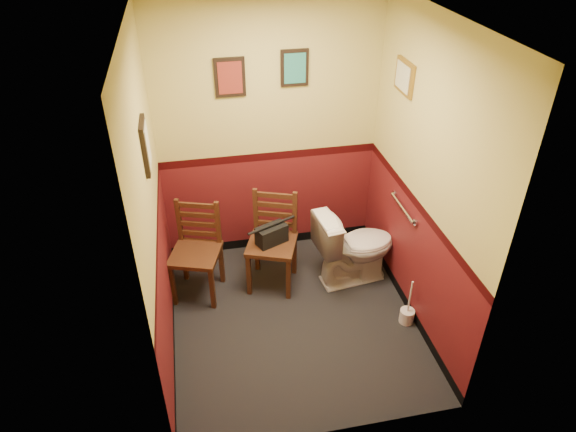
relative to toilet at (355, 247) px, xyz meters
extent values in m
cube|color=black|center=(-0.72, -0.46, -0.40)|extent=(2.20, 2.40, 0.00)
cube|color=silver|center=(-0.72, -0.46, 2.30)|extent=(2.20, 2.40, 0.00)
cube|color=#5E1518|center=(-0.72, 0.74, 0.95)|extent=(2.20, 0.00, 2.70)
cube|color=#5E1518|center=(-0.72, -1.66, 0.95)|extent=(2.20, 0.00, 2.70)
cube|color=#5E1518|center=(-1.82, -0.46, 0.95)|extent=(0.00, 2.40, 2.70)
cube|color=#5E1518|center=(0.38, -0.46, 0.95)|extent=(0.00, 2.40, 2.70)
cylinder|color=silver|center=(0.34, -0.21, 0.55)|extent=(0.03, 0.50, 0.03)
cylinder|color=silver|center=(0.36, -0.46, 0.55)|extent=(0.02, 0.06, 0.06)
cylinder|color=silver|center=(0.36, 0.04, 0.55)|extent=(0.02, 0.06, 0.06)
cube|color=black|center=(-1.07, 0.72, 1.55)|extent=(0.28, 0.03, 0.36)
cube|color=maroon|center=(-1.07, 0.70, 1.55)|extent=(0.22, 0.01, 0.30)
cube|color=black|center=(-0.47, 0.72, 1.60)|extent=(0.26, 0.03, 0.34)
cube|color=#277C73|center=(-0.47, 0.70, 1.60)|extent=(0.20, 0.01, 0.28)
cube|color=black|center=(-1.80, -0.36, 1.45)|extent=(0.03, 0.30, 0.38)
cube|color=beige|center=(-1.79, -0.36, 1.45)|extent=(0.01, 0.24, 0.31)
cube|color=olive|center=(0.36, 0.14, 1.65)|extent=(0.03, 0.34, 0.28)
cube|color=beige|center=(0.34, 0.14, 1.65)|extent=(0.01, 0.28, 0.22)
imported|color=white|center=(0.00, 0.00, 0.00)|extent=(0.86, 0.56, 0.80)
cylinder|color=silver|center=(0.31, -0.70, -0.33)|extent=(0.14, 0.14, 0.14)
cylinder|color=silver|center=(0.31, -0.70, -0.10)|extent=(0.02, 0.02, 0.38)
cube|color=#542D19|center=(-1.56, 0.09, 0.08)|extent=(0.56, 0.56, 0.04)
cube|color=#542D19|center=(-1.80, -0.04, -0.16)|extent=(0.05, 0.05, 0.48)
cube|color=#542D19|center=(-1.68, 0.33, -0.16)|extent=(0.05, 0.05, 0.48)
cube|color=#542D19|center=(-1.44, -0.16, -0.16)|extent=(0.05, 0.05, 0.48)
cube|color=#542D19|center=(-1.32, 0.21, -0.16)|extent=(0.05, 0.05, 0.48)
cube|color=#542D19|center=(-1.68, 0.33, 0.32)|extent=(0.05, 0.05, 0.48)
cube|color=#542D19|center=(-1.31, 0.21, 0.32)|extent=(0.05, 0.05, 0.48)
cube|color=#542D19|center=(-1.50, 0.27, 0.19)|extent=(0.35, 0.14, 0.05)
cube|color=#542D19|center=(-1.50, 0.27, 0.29)|extent=(0.35, 0.14, 0.05)
cube|color=#542D19|center=(-1.50, 0.27, 0.40)|extent=(0.35, 0.14, 0.05)
cube|color=#542D19|center=(-1.50, 0.27, 0.50)|extent=(0.35, 0.14, 0.05)
cube|color=#542D19|center=(-0.82, 0.09, 0.09)|extent=(0.59, 0.59, 0.04)
cube|color=#542D19|center=(-1.07, -0.03, -0.15)|extent=(0.06, 0.06, 0.49)
cube|color=#542D19|center=(-0.93, 0.34, -0.15)|extent=(0.06, 0.06, 0.49)
cube|color=#542D19|center=(-0.71, -0.16, -0.15)|extent=(0.06, 0.06, 0.49)
cube|color=#542D19|center=(-0.57, 0.20, -0.15)|extent=(0.06, 0.06, 0.49)
cube|color=#542D19|center=(-0.93, 0.34, 0.33)|extent=(0.05, 0.05, 0.49)
cube|color=#542D19|center=(-0.57, 0.21, 0.33)|extent=(0.05, 0.05, 0.49)
cube|color=#542D19|center=(-0.75, 0.27, 0.20)|extent=(0.35, 0.15, 0.05)
cube|color=#542D19|center=(-0.75, 0.27, 0.31)|extent=(0.35, 0.15, 0.05)
cube|color=#542D19|center=(-0.75, 0.27, 0.41)|extent=(0.35, 0.15, 0.05)
cube|color=#542D19|center=(-0.75, 0.27, 0.52)|extent=(0.35, 0.15, 0.05)
cube|color=black|center=(-0.82, 0.09, 0.20)|extent=(0.33, 0.26, 0.19)
cylinder|color=black|center=(-0.82, 0.09, 0.32)|extent=(0.25, 0.13, 0.03)
cylinder|color=silver|center=(-0.69, 0.52, -0.34)|extent=(0.12, 0.12, 0.11)
cylinder|color=silver|center=(-0.56, 0.52, -0.34)|extent=(0.12, 0.12, 0.11)
cylinder|color=silver|center=(-0.62, 0.51, -0.23)|extent=(0.12, 0.12, 0.11)
cylinder|color=silver|center=(-0.62, 0.49, -0.12)|extent=(0.12, 0.12, 0.11)
camera|label=1|loc=(-1.46, -3.86, 3.08)|focal=32.00mm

